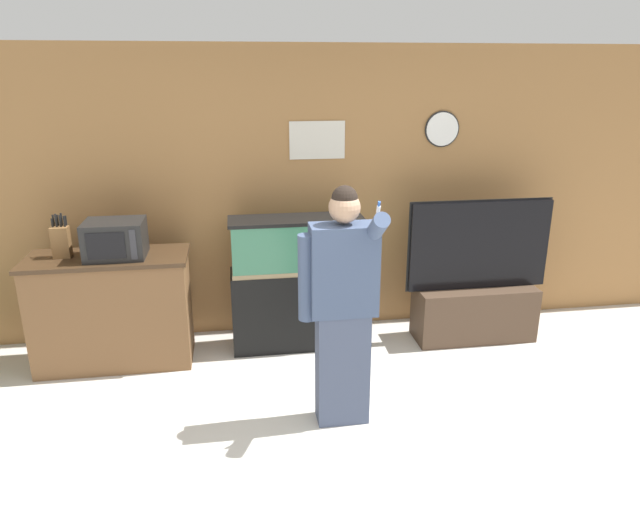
% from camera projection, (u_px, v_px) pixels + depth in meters
% --- Properties ---
extents(ground_plane, '(18.00, 18.00, 0.00)m').
position_uv_depth(ground_plane, '(381.00, 498.00, 3.33)').
color(ground_plane, beige).
extents(wall_back_paneled, '(10.00, 0.08, 2.60)m').
position_uv_depth(wall_back_paneled, '(319.00, 193.00, 5.21)').
color(wall_back_paneled, olive).
rests_on(wall_back_paneled, ground_plane).
extents(counter_island, '(1.29, 0.55, 0.95)m').
position_uv_depth(counter_island, '(113.00, 310.00, 4.75)').
color(counter_island, brown).
rests_on(counter_island, ground_plane).
extents(microwave, '(0.46, 0.37, 0.30)m').
position_uv_depth(microwave, '(115.00, 239.00, 4.54)').
color(microwave, black).
rests_on(microwave, counter_island).
extents(knife_block, '(0.13, 0.10, 0.36)m').
position_uv_depth(knife_block, '(61.00, 241.00, 4.53)').
color(knife_block, brown).
rests_on(knife_block, counter_island).
extents(aquarium_on_stand, '(1.15, 0.37, 1.18)m').
position_uv_depth(aquarium_on_stand, '(297.00, 283.00, 5.01)').
color(aquarium_on_stand, black).
rests_on(aquarium_on_stand, ground_plane).
extents(tv_on_stand, '(1.31, 0.40, 1.31)m').
position_uv_depth(tv_on_stand, '(475.00, 298.00, 5.21)').
color(tv_on_stand, '#4C3828').
rests_on(tv_on_stand, ground_plane).
extents(person_standing, '(0.53, 0.40, 1.70)m').
position_uv_depth(person_standing, '(342.00, 305.00, 3.82)').
color(person_standing, '#424C66').
rests_on(person_standing, ground_plane).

